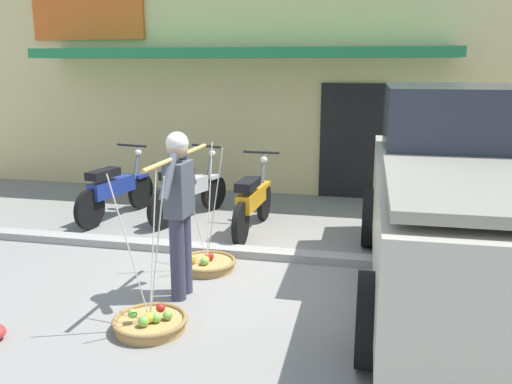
{
  "coord_description": "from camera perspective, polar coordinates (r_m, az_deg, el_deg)",
  "views": [
    {
      "loc": [
        1.62,
        -5.44,
        2.34
      ],
      "look_at": [
        0.28,
        0.6,
        0.85
      ],
      "focal_mm": 37.74,
      "sensor_mm": 36.0,
      "label": 1
    }
  ],
  "objects": [
    {
      "name": "parked_truck",
      "position": [
        5.8,
        21.98,
        -0.48
      ],
      "size": [
        2.2,
        4.74,
        2.1
      ],
      "color": "beige",
      "rests_on": "ground"
    },
    {
      "name": "fruit_basket_left_side",
      "position": [
        6.32,
        -5.25,
        -7.5
      ],
      "size": [
        0.68,
        0.68,
        1.45
      ],
      "color": "#B2894C",
      "rests_on": "ground"
    },
    {
      "name": "ground_plane",
      "position": [
        6.13,
        -3.82,
        -8.9
      ],
      "size": [
        90.0,
        90.0,
        0.0
      ],
      "primitive_type": "plane",
      "color": "gray"
    },
    {
      "name": "motorcycle_second_in_row",
      "position": [
        8.22,
        -7.24,
        0.17
      ],
      "size": [
        0.74,
        1.74,
        1.09
      ],
      "color": "black",
      "rests_on": "ground"
    },
    {
      "name": "storefront_building",
      "position": [
        12.2,
        1.48,
        12.42
      ],
      "size": [
        13.0,
        6.0,
        4.2
      ],
      "color": "#DBC684",
      "rests_on": "ground"
    },
    {
      "name": "fruit_vendor",
      "position": [
        5.38,
        -8.14,
        -1.27
      ],
      "size": [
        0.22,
        1.51,
        1.7
      ],
      "color": "#38384C",
      "rests_on": "ground"
    },
    {
      "name": "motorcycle_nearest_shop",
      "position": [
        8.47,
        -14.74,
        0.22
      ],
      "size": [
        0.57,
        1.8,
        1.09
      ],
      "color": "black",
      "rests_on": "ground"
    },
    {
      "name": "fruit_basket_right_side",
      "position": [
        5.05,
        -11.15,
        -13.35
      ],
      "size": [
        0.68,
        0.68,
        1.45
      ],
      "color": "#B2894C",
      "rests_on": "ground"
    },
    {
      "name": "sidewalk_curb",
      "position": [
        6.75,
        -2.16,
        -6.3
      ],
      "size": [
        20.0,
        0.24,
        0.1
      ],
      "primitive_type": "cube",
      "color": "gray",
      "rests_on": "ground"
    },
    {
      "name": "motorcycle_third_in_row",
      "position": [
        7.52,
        -0.37,
        -0.99
      ],
      "size": [
        0.54,
        1.82,
        1.09
      ],
      "color": "black",
      "rests_on": "ground"
    }
  ]
}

